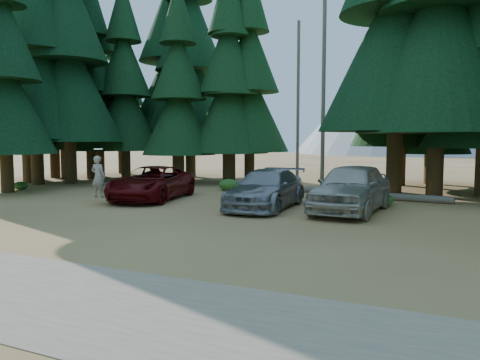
% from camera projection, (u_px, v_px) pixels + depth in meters
% --- Properties ---
extents(ground, '(160.00, 160.00, 0.00)m').
position_uv_depth(ground, '(178.00, 226.00, 14.67)').
color(ground, olive).
rests_on(ground, ground).
extents(forest_belt_north, '(36.00, 7.00, 22.00)m').
position_uv_depth(forest_belt_north, '(311.00, 184.00, 28.25)').
color(forest_belt_north, black).
rests_on(forest_belt_north, ground).
extents(snag_front, '(0.24, 0.24, 12.00)m').
position_uv_depth(snag_front, '(324.00, 82.00, 26.95)').
color(snag_front, '#6D6357').
rests_on(snag_front, ground).
extents(snag_back, '(0.20, 0.20, 10.00)m').
position_uv_depth(snag_back, '(298.00, 103.00, 29.22)').
color(snag_back, '#6D6357').
rests_on(snag_back, ground).
extents(mountain_peak, '(48.00, 50.00, 28.00)m').
position_uv_depth(mountain_peak, '(401.00, 90.00, 94.52)').
color(mountain_peak, '#979B9F').
rests_on(mountain_peak, ground).
extents(red_pickup, '(3.44, 5.75, 1.50)m').
position_uv_depth(red_pickup, '(152.00, 183.00, 21.00)').
color(red_pickup, '#5D070A').
rests_on(red_pickup, ground).
extents(silver_minivan_center, '(2.33, 5.30, 1.51)m').
position_uv_depth(silver_minivan_center, '(266.00, 189.00, 18.42)').
color(silver_minivan_center, gray).
rests_on(silver_minivan_center, ground).
extents(silver_minivan_right, '(2.45, 5.48, 1.83)m').
position_uv_depth(silver_minivan_right, '(351.00, 188.00, 17.37)').
color(silver_minivan_right, beige).
rests_on(silver_minivan_right, ground).
extents(frisbee_player, '(0.68, 0.48, 2.06)m').
position_uv_depth(frisbee_player, '(98.00, 176.00, 19.70)').
color(frisbee_player, beige).
rests_on(frisbee_player, ground).
extents(log_left, '(4.22, 1.73, 0.31)m').
position_uv_depth(log_left, '(299.00, 189.00, 23.88)').
color(log_left, '#6D6357').
rests_on(log_left, ground).
extents(log_mid, '(3.15, 2.24, 0.30)m').
position_uv_depth(log_mid, '(336.00, 193.00, 22.39)').
color(log_mid, '#6D6357').
rests_on(log_mid, ground).
extents(log_right, '(5.11, 0.80, 0.33)m').
position_uv_depth(log_right, '(392.00, 197.00, 20.75)').
color(log_right, '#6D6357').
rests_on(log_right, ground).
extents(shrub_far_left, '(0.91, 0.91, 0.50)m').
position_uv_depth(shrub_far_left, '(160.00, 184.00, 25.95)').
color(shrub_far_left, '#336C20').
rests_on(shrub_far_left, ground).
extents(shrub_left, '(0.83, 0.83, 0.46)m').
position_uv_depth(shrub_left, '(167.00, 183.00, 26.61)').
color(shrub_left, '#336C20').
rests_on(shrub_left, ground).
extents(shrub_center_left, '(1.09, 1.09, 0.60)m').
position_uv_depth(shrub_center_left, '(229.00, 185.00, 24.82)').
color(shrub_center_left, '#336C20').
rests_on(shrub_center_left, ground).
extents(shrub_center_right, '(1.17, 1.17, 0.64)m').
position_uv_depth(shrub_center_right, '(278.00, 187.00, 23.43)').
color(shrub_center_right, '#336C20').
rests_on(shrub_center_right, ground).
extents(shrub_right, '(0.95, 0.95, 0.52)m').
position_uv_depth(shrub_right, '(378.00, 197.00, 19.82)').
color(shrub_right, '#336C20').
rests_on(shrub_right, ground).
extents(shrub_far_right, '(1.01, 1.01, 0.55)m').
position_uv_depth(shrub_far_right, '(381.00, 199.00, 19.01)').
color(shrub_far_right, '#336C20').
rests_on(shrub_far_right, ground).
extents(shrub_edge_west, '(0.79, 0.79, 0.43)m').
position_uv_depth(shrub_edge_west, '(21.00, 186.00, 25.21)').
color(shrub_edge_west, '#336C20').
rests_on(shrub_edge_west, ground).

